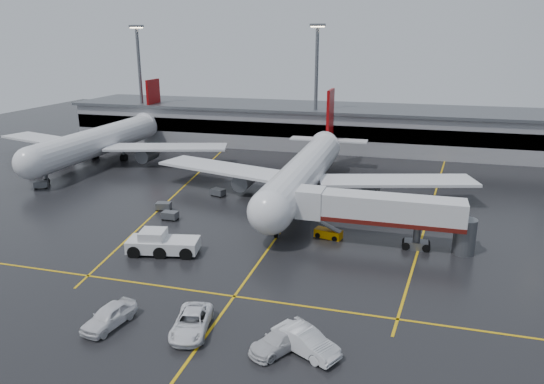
# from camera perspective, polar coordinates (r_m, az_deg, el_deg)

# --- Properties ---
(ground) EXTENTS (220.00, 220.00, 0.00)m
(ground) POSITION_cam_1_polar(r_m,az_deg,el_deg) (66.82, 2.12, -2.93)
(ground) COLOR black
(ground) RESTS_ON ground
(apron_line_centre) EXTENTS (0.25, 90.00, 0.02)m
(apron_line_centre) POSITION_cam_1_polar(r_m,az_deg,el_deg) (66.82, 2.12, -2.93)
(apron_line_centre) COLOR gold
(apron_line_centre) RESTS_ON ground
(apron_line_stop) EXTENTS (60.00, 0.25, 0.02)m
(apron_line_stop) POSITION_cam_1_polar(r_m,az_deg,el_deg) (47.54, -4.28, -11.65)
(apron_line_stop) COLOR gold
(apron_line_stop) RESTS_ON ground
(apron_line_left) EXTENTS (9.99, 69.35, 0.02)m
(apron_line_left) POSITION_cam_1_polar(r_m,az_deg,el_deg) (82.28, -9.86, 0.68)
(apron_line_left) COLOR gold
(apron_line_left) RESTS_ON ground
(apron_line_right) EXTENTS (7.57, 69.64, 0.02)m
(apron_line_right) POSITION_cam_1_polar(r_m,az_deg,el_deg) (74.74, 17.53, -1.55)
(apron_line_right) COLOR gold
(apron_line_right) RESTS_ON ground
(terminal) EXTENTS (122.00, 19.00, 8.60)m
(terminal) POSITION_cam_1_polar(r_m,az_deg,el_deg) (111.55, 8.01, 7.32)
(terminal) COLOR gray
(terminal) RESTS_ON ground
(light_mast_left) EXTENTS (3.00, 1.20, 25.45)m
(light_mast_left) POSITION_cam_1_polar(r_m,az_deg,el_deg) (119.37, -14.67, 12.48)
(light_mast_left) COLOR #595B60
(light_mast_left) RESTS_ON ground
(light_mast_mid) EXTENTS (3.00, 1.20, 25.45)m
(light_mast_mid) POSITION_cam_1_polar(r_m,az_deg,el_deg) (105.28, 5.02, 12.42)
(light_mast_mid) COLOR #595B60
(light_mast_mid) RESTS_ON ground
(main_airliner) EXTENTS (48.80, 45.60, 14.10)m
(main_airliner) POSITION_cam_1_polar(r_m,az_deg,el_deg) (74.64, 3.91, 2.56)
(main_airliner) COLOR silver
(main_airliner) RESTS_ON ground
(second_airliner) EXTENTS (48.80, 45.60, 14.10)m
(second_airliner) POSITION_cam_1_polar(r_m,az_deg,el_deg) (101.99, -18.44, 5.64)
(second_airliner) COLOR silver
(second_airliner) RESTS_ON ground
(jet_bridge) EXTENTS (19.90, 3.40, 6.05)m
(jet_bridge) POSITION_cam_1_polar(r_m,az_deg,el_deg) (58.30, 12.16, -2.25)
(jet_bridge) COLOR silver
(jet_bridge) RESTS_ON ground
(pushback_tractor) EXTENTS (8.16, 4.64, 2.75)m
(pushback_tractor) POSITION_cam_1_polar(r_m,az_deg,el_deg) (57.09, -12.37, -5.73)
(pushback_tractor) COLOR silver
(pushback_tractor) RESTS_ON ground
(belt_loader) EXTENTS (3.46, 2.15, 2.05)m
(belt_loader) POSITION_cam_1_polar(r_m,az_deg,el_deg) (60.58, 6.38, -4.67)
(belt_loader) COLOR #D98700
(belt_loader) RESTS_ON ground
(service_van_a) EXTENTS (3.80, 6.27, 1.63)m
(service_van_a) POSITION_cam_1_polar(r_m,az_deg,el_deg) (42.50, -9.08, -14.34)
(service_van_a) COLOR white
(service_van_a) RESTS_ON ground
(service_van_b) EXTENTS (4.73, 5.57, 1.53)m
(service_van_b) POSITION_cam_1_polar(r_m,az_deg,el_deg) (39.97, 0.90, -16.40)
(service_van_b) COLOR silver
(service_van_b) RESTS_ON ground
(service_van_c) EXTENTS (5.80, 4.31, 1.83)m
(service_van_c) POSITION_cam_1_polar(r_m,az_deg,el_deg) (39.69, 3.81, -16.45)
(service_van_c) COLOR silver
(service_van_c) RESTS_ON ground
(service_van_d) EXTENTS (2.94, 5.50, 1.78)m
(service_van_d) POSITION_cam_1_polar(r_m,az_deg,el_deg) (44.77, -17.91, -13.17)
(service_van_d) COLOR white
(service_van_d) RESTS_ON ground
(baggage_cart_a) EXTENTS (2.02, 1.33, 1.12)m
(baggage_cart_a) POSITION_cam_1_polar(r_m,az_deg,el_deg) (67.24, -11.43, -2.58)
(baggage_cart_a) COLOR #595B60
(baggage_cart_a) RESTS_ON ground
(baggage_cart_b) EXTENTS (2.22, 1.67, 1.12)m
(baggage_cart_b) POSITION_cam_1_polar(r_m,az_deg,el_deg) (71.11, -12.14, -1.54)
(baggage_cart_b) COLOR #595B60
(baggage_cart_b) RESTS_ON ground
(baggage_cart_c) EXTENTS (2.31, 1.88, 1.12)m
(baggage_cart_c) POSITION_cam_1_polar(r_m,az_deg,el_deg) (76.17, -6.09, 0.00)
(baggage_cart_c) COLOR #595B60
(baggage_cart_c) RESTS_ON ground
(baggage_cart_d) EXTENTS (2.12, 1.50, 1.12)m
(baggage_cart_d) POSITION_cam_1_polar(r_m,az_deg,el_deg) (95.69, -25.15, 1.98)
(baggage_cart_d) COLOR #595B60
(baggage_cart_d) RESTS_ON ground
(baggage_cart_e) EXTENTS (2.38, 2.15, 1.12)m
(baggage_cart_e) POSITION_cam_1_polar(r_m,az_deg,el_deg) (87.65, -24.63, 0.79)
(baggage_cart_e) COLOR #595B60
(baggage_cart_e) RESTS_ON ground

